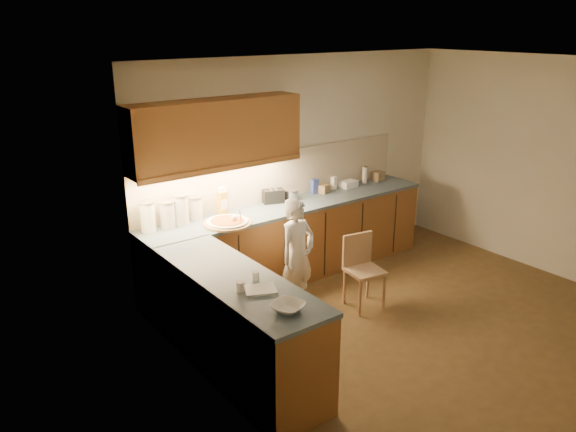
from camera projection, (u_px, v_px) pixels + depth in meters
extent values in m
plane|color=#543B1C|center=(419.00, 322.00, 5.82)|extent=(4.50, 4.50, 0.00)
cube|color=beige|center=(301.00, 163.00, 6.91)|extent=(4.50, 0.04, 2.60)
cube|color=beige|center=(228.00, 259.00, 4.13)|extent=(0.04, 4.00, 2.60)
cube|color=beige|center=(554.00, 168.00, 6.67)|extent=(0.04, 4.00, 2.60)
cube|color=white|center=(441.00, 64.00, 4.97)|extent=(4.50, 4.00, 0.04)
cube|color=brown|center=(291.00, 242.00, 6.75)|extent=(3.75, 0.60, 0.88)
cube|color=brown|center=(237.00, 327.00, 4.88)|extent=(0.60, 2.00, 0.88)
cube|color=#445561|center=(292.00, 206.00, 6.60)|extent=(3.77, 0.62, 0.04)
cube|color=#445561|center=(235.00, 279.00, 4.73)|extent=(0.62, 2.02, 0.04)
cube|color=black|center=(189.00, 284.00, 5.66)|extent=(0.02, 0.01, 0.80)
cube|color=black|center=(240.00, 270.00, 6.00)|extent=(0.02, 0.01, 0.80)
cube|color=black|center=(285.00, 256.00, 6.34)|extent=(0.02, 0.01, 0.80)
cube|color=black|center=(325.00, 244.00, 6.68)|extent=(0.02, 0.01, 0.80)
cube|color=black|center=(362.00, 234.00, 7.02)|extent=(0.02, 0.01, 0.80)
cube|color=black|center=(395.00, 224.00, 7.36)|extent=(0.02, 0.01, 0.80)
cube|color=beige|center=(277.00, 175.00, 6.72)|extent=(3.75, 0.02, 0.58)
cube|color=brown|center=(216.00, 133.00, 5.88)|extent=(1.95, 0.35, 0.70)
cube|color=brown|center=(226.00, 168.00, 5.86)|extent=(1.95, 0.02, 0.06)
cylinder|color=tan|center=(227.00, 223.00, 5.94)|extent=(0.51, 0.51, 0.02)
cylinder|color=beige|center=(227.00, 221.00, 5.93)|extent=(0.44, 0.44, 0.02)
cylinder|color=#AE4317|center=(227.00, 220.00, 5.93)|extent=(0.35, 0.35, 0.01)
sphere|color=white|center=(234.00, 218.00, 5.92)|extent=(0.06, 0.06, 0.06)
cylinder|color=white|center=(240.00, 216.00, 5.89)|extent=(0.09, 0.10, 0.20)
imported|color=white|center=(297.00, 256.00, 5.87)|extent=(0.50, 0.37, 1.25)
cylinder|color=tan|center=(360.00, 298.00, 5.89)|extent=(0.03, 0.03, 0.41)
cylinder|color=tan|center=(384.00, 292.00, 6.02)|extent=(0.03, 0.03, 0.41)
cylinder|color=tan|center=(345.00, 287.00, 6.14)|extent=(0.03, 0.03, 0.41)
cylinder|color=tan|center=(368.00, 281.00, 6.27)|extent=(0.03, 0.03, 0.41)
cube|color=tan|center=(365.00, 271.00, 6.01)|extent=(0.42, 0.42, 0.04)
cube|color=tan|center=(357.00, 249.00, 6.08)|extent=(0.36, 0.09, 0.36)
imported|color=white|center=(288.00, 307.00, 4.15)|extent=(0.31, 0.31, 0.06)
cylinder|color=white|center=(148.00, 218.00, 5.68)|extent=(0.15, 0.15, 0.30)
cylinder|color=gray|center=(146.00, 203.00, 5.63)|extent=(0.16, 0.16, 0.02)
cylinder|color=beige|center=(168.00, 215.00, 5.80)|extent=(0.15, 0.15, 0.27)
cylinder|color=gray|center=(167.00, 202.00, 5.75)|extent=(0.16, 0.16, 0.02)
cylinder|color=beige|center=(181.00, 211.00, 5.89)|extent=(0.17, 0.17, 0.31)
cylinder|color=tan|center=(180.00, 195.00, 5.83)|extent=(0.18, 0.18, 0.02)
cylinder|color=silver|center=(195.00, 209.00, 6.05)|extent=(0.15, 0.15, 0.24)
cylinder|color=gray|center=(195.00, 197.00, 6.01)|extent=(0.16, 0.16, 0.02)
cube|color=#B49024|center=(222.00, 204.00, 6.17)|extent=(0.12, 0.10, 0.28)
cube|color=silver|center=(222.00, 189.00, 6.12)|extent=(0.08, 0.06, 0.05)
cube|color=black|center=(273.00, 196.00, 6.63)|extent=(0.28, 0.22, 0.16)
cube|color=#A5A4A9|center=(271.00, 190.00, 6.59)|extent=(0.06, 0.11, 0.00)
cube|color=#A5A4A9|center=(276.00, 189.00, 6.61)|extent=(0.06, 0.11, 0.00)
cylinder|color=#ACACB1|center=(291.00, 195.00, 6.72)|extent=(0.17, 0.17, 0.12)
cylinder|color=#ACACB1|center=(291.00, 190.00, 6.70)|extent=(0.18, 0.18, 0.01)
cube|color=#324596|center=(315.00, 186.00, 6.98)|extent=(0.09, 0.07, 0.18)
cube|color=#9C7F54|center=(324.00, 189.00, 7.03)|extent=(0.17, 0.14, 0.10)
cube|color=white|center=(334.00, 183.00, 7.15)|extent=(0.06, 0.06, 0.17)
cube|color=white|center=(349.00, 184.00, 7.26)|extent=(0.22, 0.15, 0.09)
cylinder|color=white|center=(365.00, 175.00, 7.43)|extent=(0.07, 0.07, 0.22)
cylinder|color=tan|center=(365.00, 167.00, 7.39)|extent=(0.07, 0.07, 0.01)
cube|color=#987851|center=(378.00, 176.00, 7.56)|extent=(0.18, 0.15, 0.12)
cube|color=white|center=(260.00, 290.00, 4.47)|extent=(0.31, 0.28, 0.02)
cylinder|color=silver|center=(240.00, 287.00, 4.44)|extent=(0.08, 0.08, 0.09)
cylinder|color=white|center=(256.00, 276.00, 4.64)|extent=(0.07, 0.07, 0.08)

